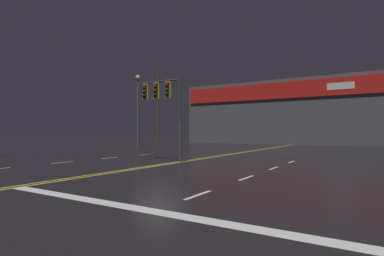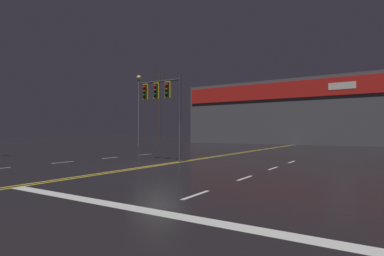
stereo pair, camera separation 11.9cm
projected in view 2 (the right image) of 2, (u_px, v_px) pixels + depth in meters
ground_plane at (159, 165)px, 15.77m from camera, size 200.00×200.00×0.00m
road_markings at (158, 170)px, 13.81m from camera, size 16.51×60.00×0.01m
traffic_signal_median at (162, 96)px, 18.08m from camera, size 3.11×0.36×5.08m
streetlight_median_approach at (139, 100)px, 37.00m from camera, size 0.56×0.56×8.80m
building_backdrop at (302, 113)px, 45.87m from camera, size 34.20×10.23×9.34m
utility_pole_row at (282, 100)px, 40.46m from camera, size 46.16×0.26×12.26m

